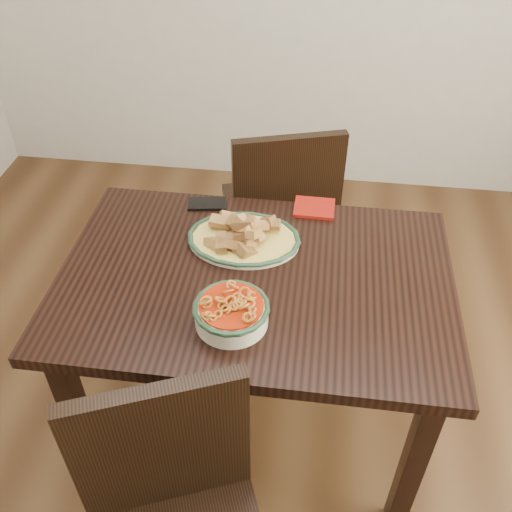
# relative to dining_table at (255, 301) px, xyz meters

# --- Properties ---
(floor) EXTENTS (3.50, 3.50, 0.00)m
(floor) POSITION_rel_dining_table_xyz_m (0.01, -0.05, -0.65)
(floor) COLOR #3B2412
(floor) RESTS_ON ground
(dining_table) EXTENTS (1.16, 0.77, 0.75)m
(dining_table) POSITION_rel_dining_table_xyz_m (0.00, 0.00, 0.00)
(dining_table) COLOR black
(dining_table) RESTS_ON ground
(chair_far) EXTENTS (0.53, 0.53, 0.89)m
(chair_far) POSITION_rel_dining_table_xyz_m (0.02, 0.68, -0.15)
(chair_far) COLOR black
(chair_far) RESTS_ON ground
(fish_plate) EXTENTS (0.35, 0.27, 0.11)m
(fish_plate) POSITION_rel_dining_table_xyz_m (-0.06, 0.15, 0.15)
(fish_plate) COLOR beige
(fish_plate) RESTS_ON dining_table
(noodle_bowl) EXTENTS (0.21, 0.21, 0.08)m
(noodle_bowl) POSITION_rel_dining_table_xyz_m (-0.04, -0.19, 0.15)
(noodle_bowl) COLOR white
(noodle_bowl) RESTS_ON dining_table
(smartphone) EXTENTS (0.14, 0.09, 0.01)m
(smartphone) POSITION_rel_dining_table_xyz_m (-0.21, 0.33, 0.11)
(smartphone) COLOR black
(smartphone) RESTS_ON dining_table
(napkin) EXTENTS (0.14, 0.11, 0.01)m
(napkin) POSITION_rel_dining_table_xyz_m (0.15, 0.35, 0.11)
(napkin) COLOR #9B140B
(napkin) RESTS_ON dining_table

